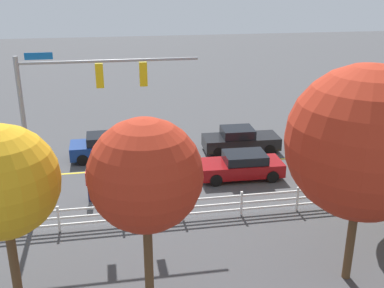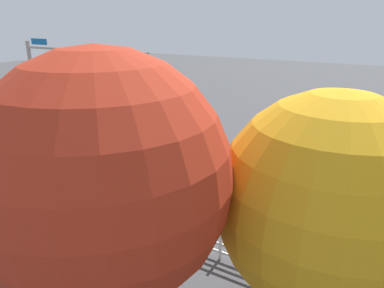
{
  "view_description": "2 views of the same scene",
  "coord_description": "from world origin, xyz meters",
  "px_view_note": "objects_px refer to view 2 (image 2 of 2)",
  "views": [
    {
      "loc": [
        2.28,
        23.33,
        9.97
      ],
      "look_at": [
        -1.43,
        2.4,
        2.17
      ],
      "focal_mm": 42.77,
      "sensor_mm": 36.0,
      "label": 1
    },
    {
      "loc": [
        -10.11,
        15.49,
        7.92
      ],
      "look_at": [
        -1.76,
        1.52,
        2.26
      ],
      "focal_mm": 33.24,
      "sensor_mm": 36.0,
      "label": 2
    }
  ],
  "objects_px": {
    "car_0": "(159,140)",
    "tree_1": "(105,177)",
    "car_4": "(277,165)",
    "car_1": "(230,189)",
    "pedestrian": "(86,160)",
    "tree_4": "(328,203)"
  },
  "relations": [
    {
      "from": "pedestrian",
      "to": "tree_4",
      "type": "xyz_separation_m",
      "value": [
        -12.78,
        4.78,
        3.3
      ]
    },
    {
      "from": "pedestrian",
      "to": "tree_4",
      "type": "distance_m",
      "value": 14.04
    },
    {
      "from": "car_1",
      "to": "tree_4",
      "type": "xyz_separation_m",
      "value": [
        -5.03,
        6.11,
        3.56
      ]
    },
    {
      "from": "car_0",
      "to": "car_1",
      "type": "relative_size",
      "value": 0.99
    },
    {
      "from": "car_0",
      "to": "tree_4",
      "type": "height_order",
      "value": "tree_4"
    },
    {
      "from": "car_1",
      "to": "tree_4",
      "type": "relative_size",
      "value": 0.66
    },
    {
      "from": "pedestrian",
      "to": "tree_4",
      "type": "bearing_deg",
      "value": -18.26
    },
    {
      "from": "car_0",
      "to": "car_1",
      "type": "distance_m",
      "value": 7.98
    },
    {
      "from": "tree_4",
      "to": "pedestrian",
      "type": "bearing_deg",
      "value": -20.51
    },
    {
      "from": "car_4",
      "to": "tree_1",
      "type": "bearing_deg",
      "value": -87.04
    },
    {
      "from": "car_0",
      "to": "car_1",
      "type": "bearing_deg",
      "value": -31.36
    },
    {
      "from": "car_4",
      "to": "tree_1",
      "type": "distance_m",
      "value": 13.37
    },
    {
      "from": "car_1",
      "to": "car_4",
      "type": "bearing_deg",
      "value": -103.31
    },
    {
      "from": "tree_1",
      "to": "car_0",
      "type": "bearing_deg",
      "value": -57.56
    },
    {
      "from": "car_0",
      "to": "tree_1",
      "type": "distance_m",
      "value": 15.9
    },
    {
      "from": "car_0",
      "to": "tree_4",
      "type": "distance_m",
      "value": 16.04
    },
    {
      "from": "car_0",
      "to": "tree_4",
      "type": "bearing_deg",
      "value": -41.49
    },
    {
      "from": "car_0",
      "to": "tree_1",
      "type": "bearing_deg",
      "value": -58.72
    },
    {
      "from": "pedestrian",
      "to": "car_1",
      "type": "bearing_deg",
      "value": 11.96
    },
    {
      "from": "car_0",
      "to": "tree_1",
      "type": "height_order",
      "value": "tree_1"
    },
    {
      "from": "tree_1",
      "to": "tree_4",
      "type": "bearing_deg",
      "value": -143.19
    },
    {
      "from": "car_0",
      "to": "car_4",
      "type": "bearing_deg",
      "value": -3.1
    }
  ]
}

